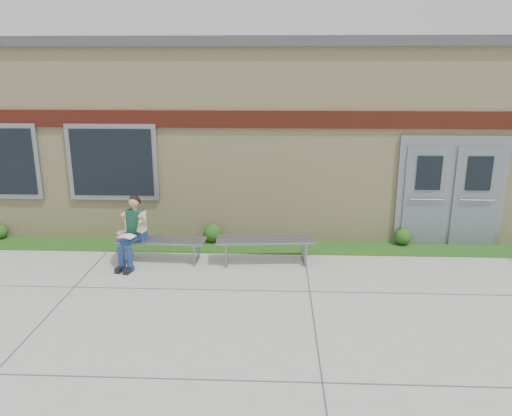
{
  "coord_description": "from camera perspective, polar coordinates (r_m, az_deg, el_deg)",
  "views": [
    {
      "loc": [
        0.44,
        -7.15,
        3.61
      ],
      "look_at": [
        0.05,
        1.7,
        1.1
      ],
      "focal_mm": 35.0,
      "sensor_mm": 36.0,
      "label": 1
    }
  ],
  "objects": [
    {
      "name": "shrub_west",
      "position": [
        12.16,
        -27.23,
        -2.42
      ],
      "size": [
        0.31,
        0.31,
        0.31
      ],
      "primitive_type": "sphere",
      "color": "#134A15",
      "rests_on": "grass_strip"
    },
    {
      "name": "bench_left",
      "position": [
        9.75,
        -10.77,
        -4.08
      ],
      "size": [
        1.72,
        0.56,
        0.44
      ],
      "rotation": [
        0.0,
        0.0,
        -0.05
      ],
      "color": "slate",
      "rests_on": "ground"
    },
    {
      "name": "girl",
      "position": [
        9.58,
        -13.93,
        -2.44
      ],
      "size": [
        0.51,
        0.84,
        1.32
      ],
      "rotation": [
        0.0,
        0.0,
        -0.26
      ],
      "color": "navy",
      "rests_on": "ground"
    },
    {
      "name": "shrub_east",
      "position": [
        10.9,
        16.45,
        -3.14
      ],
      "size": [
        0.35,
        0.35,
        0.35
      ],
      "primitive_type": "sphere",
      "color": "#134A15",
      "rests_on": "grass_strip"
    },
    {
      "name": "ground",
      "position": [
        8.02,
        -0.89,
        -10.94
      ],
      "size": [
        80.0,
        80.0,
        0.0
      ],
      "primitive_type": "plane",
      "color": "#9E9E99",
      "rests_on": "ground"
    },
    {
      "name": "shrub_mid",
      "position": [
        10.65,
        -4.99,
        -2.87
      ],
      "size": [
        0.39,
        0.39,
        0.39
      ],
      "primitive_type": "sphere",
      "color": "#134A15",
      "rests_on": "grass_strip"
    },
    {
      "name": "school_building",
      "position": [
        13.23,
        0.6,
        9.25
      ],
      "size": [
        16.2,
        6.22,
        4.2
      ],
      "color": "beige",
      "rests_on": "ground"
    },
    {
      "name": "grass_strip",
      "position": [
        10.4,
        -0.05,
        -4.45
      ],
      "size": [
        16.0,
        0.8,
        0.02
      ],
      "primitive_type": "cube",
      "color": "#134A15",
      "rests_on": "ground"
    },
    {
      "name": "bench_right",
      "position": [
        9.49,
        1.09,
        -4.15
      ],
      "size": [
        1.9,
        0.66,
        0.48
      ],
      "rotation": [
        0.0,
        0.0,
        0.08
      ],
      "color": "slate",
      "rests_on": "ground"
    }
  ]
}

